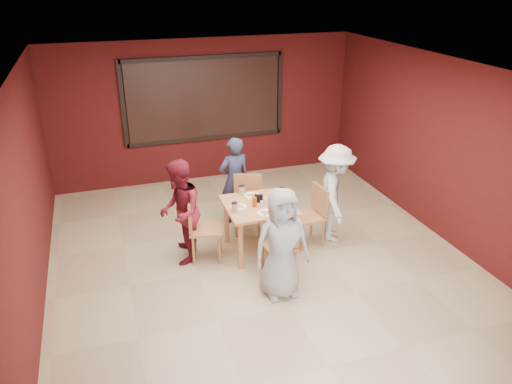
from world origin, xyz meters
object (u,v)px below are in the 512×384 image
object	(u,v)px
chair_back	(248,200)
chair_left	(200,225)
chair_front	(281,245)
diner_left	(180,212)
diner_right	(335,194)
diner_front	(282,244)
dining_table	(259,210)
chair_right	(312,212)
diner_back	(234,180)

from	to	relation	value
chair_back	chair_left	bearing A→B (deg)	-145.64
chair_front	diner_left	size ratio (longest dim) A/B	0.56
chair_front	chair_left	xyz separation A→B (m)	(-0.96, 0.80, 0.06)
diner_right	diner_front	bearing A→B (deg)	151.37
dining_table	diner_right	size ratio (longest dim) A/B	0.64
chair_back	chair_front	bearing A→B (deg)	-88.46
chair_back	chair_left	xyz separation A→B (m)	(-0.92, -0.63, 0.02)
dining_table	chair_left	distance (m)	0.89
chair_back	diner_left	bearing A→B (deg)	-154.48
chair_right	diner_left	size ratio (longest dim) A/B	0.60
diner_front	diner_back	xyz separation A→B (m)	(0.01, 2.22, -0.01)
chair_back	chair_right	xyz separation A→B (m)	(0.82, -0.72, -0.00)
dining_table	chair_right	distance (m)	0.88
chair_back	diner_right	distance (m)	1.42
chair_left	chair_right	distance (m)	1.75
diner_front	diner_left	world-z (taller)	diner_left
dining_table	diner_back	xyz separation A→B (m)	(-0.07, 1.08, 0.06)
diner_back	diner_left	bearing A→B (deg)	31.30
chair_front	diner_front	bearing A→B (deg)	-111.34
diner_front	dining_table	bearing A→B (deg)	85.83
chair_front	diner_right	size ratio (longest dim) A/B	0.55
diner_front	diner_back	distance (m)	2.22
chair_right	diner_left	world-z (taller)	diner_left
diner_back	diner_left	distance (m)	1.45
dining_table	diner_right	distance (m)	1.26
chair_right	chair_front	bearing A→B (deg)	-137.69
diner_left	diner_right	world-z (taller)	diner_right
chair_back	diner_right	size ratio (longest dim) A/B	0.60
diner_front	diner_right	xyz separation A→B (m)	(1.33, 1.14, 0.02)
dining_table	chair_left	bearing A→B (deg)	175.57
diner_left	chair_front	bearing A→B (deg)	67.09
diner_left	diner_right	xyz separation A→B (m)	(2.41, -0.13, 0.00)
chair_left	chair_right	size ratio (longest dim) A/B	1.03
chair_right	diner_left	distance (m)	2.04
chair_right	diner_back	bearing A→B (deg)	130.28
chair_right	diner_left	bearing A→B (deg)	175.77
chair_front	dining_table	bearing A→B (deg)	96.65
chair_left	diner_back	bearing A→B (deg)	51.34
dining_table	diner_left	bearing A→B (deg)	173.78
dining_table	chair_back	size ratio (longest dim) A/B	1.07
diner_back	chair_back	bearing A→B (deg)	96.62
chair_left	diner_front	xyz separation A→B (m)	(0.80, -1.21, 0.21)
chair_right	dining_table	bearing A→B (deg)	178.42
dining_table	diner_left	distance (m)	1.16
chair_left	diner_left	xyz separation A→B (m)	(-0.28, 0.06, 0.23)
diner_back	diner_right	bearing A→B (deg)	130.76
diner_back	diner_right	size ratio (longest dim) A/B	0.95
diner_front	diner_left	distance (m)	1.67
diner_right	chair_left	bearing A→B (deg)	108.82
dining_table	chair_back	bearing A→B (deg)	86.13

